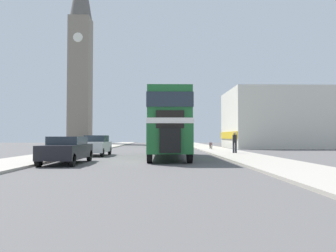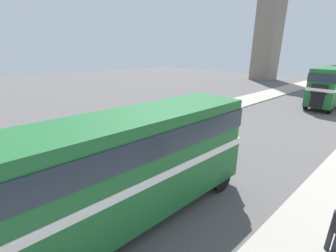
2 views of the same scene
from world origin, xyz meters
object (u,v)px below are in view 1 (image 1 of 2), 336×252
Objects in this scene: car_parked_near at (67,149)px; car_parked_mid at (96,145)px; double_decker_bus at (168,121)px; pedestrian_walking at (235,141)px; church_tower at (81,46)px; bicycle_on_pavement at (211,145)px; bus_distant at (162,129)px.

car_parked_mid is at bearing 89.06° from car_parked_near.
double_decker_bus reaches higher than car_parked_mid.
church_tower is (-22.82, 41.61, 19.27)m from pedestrian_walking.
pedestrian_walking is 0.96× the size of bicycle_on_pavement.
church_tower is (-17.35, 45.74, 17.86)m from double_decker_bus.
car_parked_mid is (-4.87, -25.18, -1.82)m from bus_distant.
pedestrian_walking reaches higher than car_parked_near.
church_tower is at bearing 105.54° from car_parked_mid.
bus_distant is at bearing 90.94° from double_decker_bus.
bus_distant reaches higher than pedestrian_walking.
church_tower is (-11.91, 50.47, 19.60)m from car_parked_near.
bus_distant is at bearing 81.25° from car_parked_near.
pedestrian_walking is 0.04× the size of church_tower.
bus_distant is at bearing -46.91° from church_tower.
pedestrian_walking reaches higher than bicycle_on_pavement.
car_parked_mid reaches higher than bicycle_on_pavement.
pedestrian_walking is at bearing 8.60° from car_parked_mid.
car_parked_mid is at bearing -100.95° from bus_distant.
church_tower is (-16.90, 18.06, 17.74)m from bus_distant.
bicycle_on_pavement is at bearing 94.52° from pedestrian_walking.
double_decker_bus is at bearing -69.23° from church_tower.
pedestrian_walking is at bearing -61.27° from church_tower.
church_tower is at bearing 103.28° from car_parked_near.
church_tower reaches higher than double_decker_bus.
church_tower is at bearing 118.73° from pedestrian_walking.
bus_distant is at bearing 104.10° from pedestrian_walking.
car_parked_near is 7.22m from car_parked_mid.
bus_distant reaches higher than bicycle_on_pavement.
pedestrian_walking is 51.22m from church_tower.
pedestrian_walking is at bearing -75.90° from bus_distant.
double_decker_bus is at bearing -25.10° from car_parked_mid.
double_decker_bus is at bearing 40.99° from car_parked_near.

